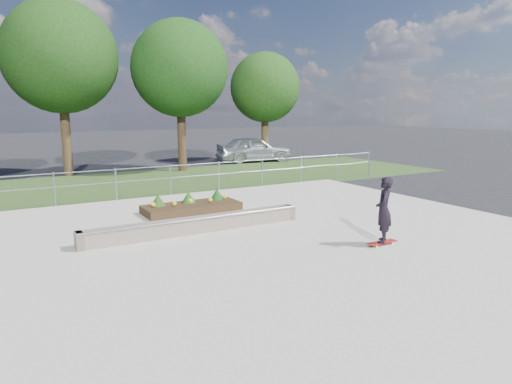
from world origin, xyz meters
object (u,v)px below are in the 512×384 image
grind_ledge (197,225)px  parked_car (254,149)px  skateboarder (384,210)px  planter_bed (191,206)px

grind_ledge → parked_car: 16.59m
grind_ledge → parked_car: (9.54, 13.56, 0.52)m
grind_ledge → skateboarder: 4.72m
planter_bed → skateboarder: bearing=-65.9°
planter_bed → skateboarder: skateboarder is taller
grind_ledge → planter_bed: (0.81, 2.39, -0.02)m
planter_bed → parked_car: (8.73, 11.17, 0.54)m
planter_bed → skateboarder: size_ratio=1.83×
planter_bed → parked_car: 14.19m
parked_car → skateboarder: bearing=170.2°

